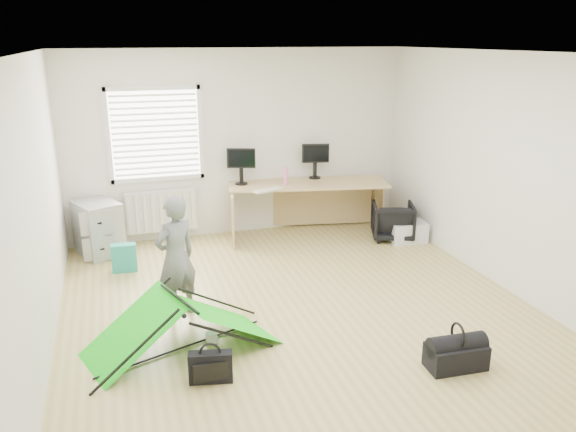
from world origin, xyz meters
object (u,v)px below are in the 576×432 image
object	(u,v)px
filing_cabinet	(98,228)
thermos	(286,176)
storage_crate	(407,231)
office_chair	(393,221)
kite	(181,324)
laptop_bag	(211,367)
monitor_left	(241,171)
desk	(308,208)
duffel_bag	(456,356)
person	(176,257)
monitor_right	(315,166)

from	to	relation	value
filing_cabinet	thermos	size ratio (longest dim) A/B	2.91
filing_cabinet	storage_crate	world-z (taller)	filing_cabinet
office_chair	storage_crate	bearing A→B (deg)	155.43
filing_cabinet	kite	size ratio (longest dim) A/B	0.43
office_chair	laptop_bag	bearing A→B (deg)	61.58
monitor_left	office_chair	world-z (taller)	monitor_left
desk	duffel_bag	size ratio (longest dim) A/B	4.41
filing_cabinet	person	xyz separation A→B (m)	(0.80, -2.12, 0.29)
office_chair	monitor_left	bearing A→B (deg)	-0.42
thermos	person	size ratio (longest dim) A/B	0.19
desk	office_chair	size ratio (longest dim) A/B	3.92
filing_cabinet	thermos	xyz separation A→B (m)	(2.64, -0.07, 0.55)
monitor_right	storage_crate	bearing A→B (deg)	-29.41
person	laptop_bag	distance (m)	1.41
thermos	duffel_bag	xyz separation A→B (m)	(0.40, -3.81, -0.80)
desk	office_chair	world-z (taller)	desk
thermos	monitor_right	bearing A→B (deg)	24.23
monitor_right	duffel_bag	bearing A→B (deg)	-79.29
monitor_left	kite	distance (m)	3.31
monitor_right	laptop_bag	size ratio (longest dim) A/B	1.09
desk	person	size ratio (longest dim) A/B	1.75
monitor_right	kite	size ratio (longest dim) A/B	0.24
thermos	office_chair	distance (m)	1.70
thermos	filing_cabinet	bearing A→B (deg)	178.40
office_chair	person	size ratio (longest dim) A/B	0.45
filing_cabinet	laptop_bag	world-z (taller)	filing_cabinet
desk	kite	xyz separation A→B (m)	(-2.24, -2.77, -0.13)
storage_crate	duffel_bag	world-z (taller)	storage_crate
monitor_left	person	bearing A→B (deg)	-98.92
thermos	storage_crate	size ratio (longest dim) A/B	0.49
kite	filing_cabinet	bearing A→B (deg)	85.11
laptop_bag	duffel_bag	world-z (taller)	laptop_bag
office_chair	laptop_bag	xyz separation A→B (m)	(-3.19, -2.78, -0.13)
storage_crate	duffel_bag	bearing A→B (deg)	-111.57
desk	storage_crate	bearing A→B (deg)	-19.73
monitor_right	thermos	distance (m)	0.59
desk	laptop_bag	distance (m)	3.97
laptop_bag	kite	bearing A→B (deg)	117.65
filing_cabinet	storage_crate	size ratio (longest dim) A/B	1.43
filing_cabinet	kite	bearing A→B (deg)	-99.92
monitor_right	kite	bearing A→B (deg)	-116.56
thermos	person	world-z (taller)	person
laptop_bag	office_chair	bearing A→B (deg)	52.99
office_chair	desk	bearing A→B (deg)	-7.63
thermos	kite	xyz separation A→B (m)	(-1.90, -2.75, -0.65)
thermos	office_chair	bearing A→B (deg)	-21.51
person	storage_crate	bearing A→B (deg)	171.32
office_chair	kite	size ratio (longest dim) A/B	0.35
kite	storage_crate	xyz separation A→B (m)	(3.52, 2.02, -0.12)
kite	office_chair	bearing A→B (deg)	13.34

